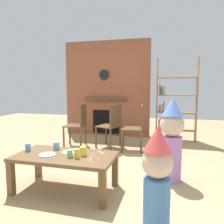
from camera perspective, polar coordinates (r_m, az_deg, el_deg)
ground_plane at (r=3.17m, az=-4.66°, el=-16.40°), size 12.00×12.00×0.00m
brick_fireplace_feature at (r=5.56m, az=-1.35°, el=6.13°), size 2.20×0.28×2.40m
bookshelf at (r=5.16m, az=15.83°, el=2.11°), size 0.90×0.28×1.90m
coffee_table at (r=2.68m, az=-12.39°, el=-12.36°), size 1.19×0.63×0.44m
paper_cup_near_left at (r=2.93m, az=-21.46°, el=-8.72°), size 0.07×0.07×0.10m
paper_cup_near_right at (r=2.50m, az=-9.35°, el=-10.81°), size 0.06×0.06×0.11m
paper_cup_center at (r=2.89m, az=-14.57°, el=-8.69°), size 0.08×0.08×0.09m
paper_cup_far_left at (r=2.58m, az=-7.69°, el=-10.26°), size 0.08×0.08×0.11m
paper_cup_far_right at (r=2.55m, az=-11.14°, el=-10.77°), size 0.07×0.07×0.09m
paper_plate_front at (r=2.72m, az=-11.13°, el=-10.46°), size 0.20×0.20×0.01m
paper_plate_rear at (r=2.69m, az=-16.78°, el=-10.81°), size 0.19×0.19×0.01m
birthday_cake_slice at (r=2.43m, az=-4.93°, el=-11.55°), size 0.10×0.10×0.09m
table_fork at (r=2.67m, az=-2.96°, el=-10.75°), size 0.12×0.11×0.01m
child_with_cone_hat at (r=1.88m, az=11.89°, el=-16.85°), size 0.26×0.26×0.93m
child_in_pink at (r=2.93m, az=15.61°, el=-6.41°), size 0.31×0.31×1.11m
dining_chair_left at (r=4.52m, az=-8.76°, el=-2.74°), size 0.44×0.44×0.90m
dining_chair_middle at (r=4.35m, az=-0.03°, el=-3.00°), size 0.51×0.51×0.90m
dining_chair_right at (r=4.18m, az=6.59°, el=-3.44°), size 0.45×0.45×0.90m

